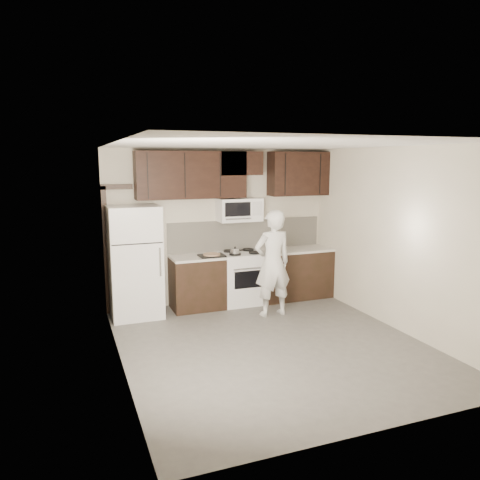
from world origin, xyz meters
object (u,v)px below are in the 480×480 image
microwave (239,210)px  refrigerator (135,262)px  person (273,263)px  stove (242,278)px

microwave → refrigerator: size_ratio=0.42×
refrigerator → person: refrigerator is taller
refrigerator → person: size_ratio=1.04×
microwave → person: microwave is taller
refrigerator → person: (2.08, -0.74, -0.03)m
stove → person: 0.91m
microwave → refrigerator: microwave is taller
stove → microwave: bearing=90.1°
person → refrigerator: bearing=-22.5°
stove → microwave: microwave is taller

